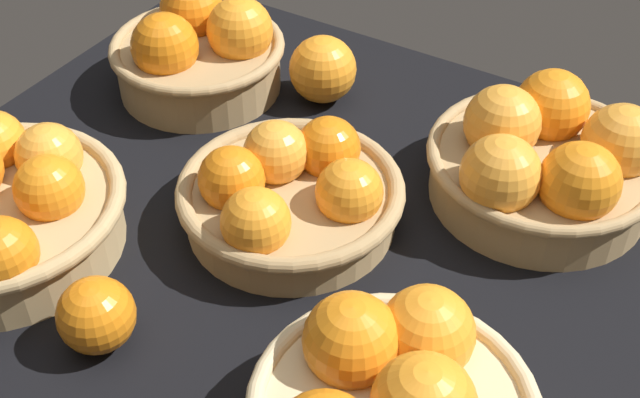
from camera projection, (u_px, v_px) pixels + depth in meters
market_tray at (298, 225)px, 91.74cm from camera, size 84.00×72.00×3.00cm
basket_center at (288, 192)px, 87.37cm from camera, size 23.52×23.52×9.97cm
basket_near_right at (199, 51)px, 105.81cm from camera, size 21.61×21.61×12.11cm
basket_near_left at (545, 161)px, 89.51cm from camera, size 24.67×24.67×12.01cm
loose_orange_front_gap at (96, 315)px, 75.55cm from camera, size 7.07×7.07×7.07cm
loose_orange_back_gap at (323, 69)px, 104.36cm from camera, size 8.30×8.30×8.30cm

